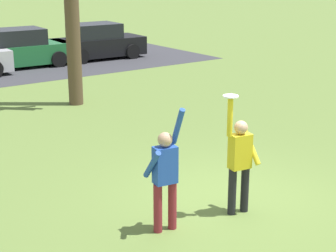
{
  "coord_description": "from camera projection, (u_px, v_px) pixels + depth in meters",
  "views": [
    {
      "loc": [
        -6.35,
        -6.7,
        4.12
      ],
      "look_at": [
        -0.97,
        0.6,
        1.42
      ],
      "focal_mm": 58.22,
      "sensor_mm": 36.0,
      "label": 1
    }
  ],
  "objects": [
    {
      "name": "ground_plane",
      "position": [
        230.0,
        199.0,
        9.95
      ],
      "size": [
        120.0,
        120.0,
        0.0
      ],
      "primitive_type": "plane",
      "color": "olive"
    },
    {
      "name": "person_catcher",
      "position": [
        240.0,
        159.0,
        9.14
      ],
      "size": [
        0.57,
        0.49,
        2.08
      ],
      "rotation": [
        0.0,
        0.0,
        2.98
      ],
      "color": "black",
      "rests_on": "ground_plane"
    },
    {
      "name": "person_defender",
      "position": [
        165.0,
        173.0,
        8.52
      ],
      "size": [
        0.59,
        0.49,
        2.04
      ],
      "rotation": [
        0.0,
        0.0,
        6.13
      ],
      "color": "maroon",
      "rests_on": "ground_plane"
    },
    {
      "name": "frisbee_disc",
      "position": [
        231.0,
        96.0,
        8.72
      ],
      "size": [
        0.25,
        0.25,
        0.02
      ],
      "primitive_type": "cylinder",
      "color": "white",
      "rests_on": "person_catcher"
    },
    {
      "name": "parked_car_green",
      "position": [
        20.0,
        50.0,
        22.58
      ],
      "size": [
        4.18,
        2.2,
        1.59
      ],
      "rotation": [
        0.0,
        0.0,
        -0.05
      ],
      "color": "#1E6633",
      "rests_on": "ground_plane"
    },
    {
      "name": "parked_car_black",
      "position": [
        97.0,
        43.0,
        24.58
      ],
      "size": [
        4.18,
        2.2,
        1.59
      ],
      "rotation": [
        0.0,
        0.0,
        -0.05
      ],
      "color": "black",
      "rests_on": "ground_plane"
    }
  ]
}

